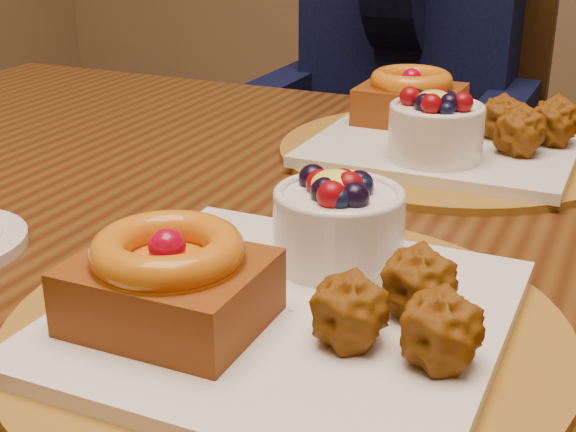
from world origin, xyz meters
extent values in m
cube|color=#3B1C0A|center=(0.06, 0.10, 0.73)|extent=(1.60, 0.90, 0.04)
cylinder|color=#3B1C0A|center=(-0.66, 0.47, 0.36)|extent=(0.06, 0.06, 0.71)
cylinder|color=brown|center=(0.06, -0.12, 0.76)|extent=(0.38, 0.38, 0.01)
cube|color=white|center=(0.06, -0.12, 0.77)|extent=(0.28, 0.28, 0.01)
cube|color=#571E08|center=(0.00, -0.16, 0.80)|extent=(0.12, 0.10, 0.04)
torus|color=#B7570B|center=(0.00, -0.16, 0.83)|extent=(0.10, 0.10, 0.02)
sphere|color=maroon|center=(0.00, -0.16, 0.83)|extent=(0.02, 0.02, 0.02)
sphere|color=#7E4909|center=(0.14, -0.09, 0.80)|extent=(0.05, 0.05, 0.05)
sphere|color=#7E4909|center=(0.11, -0.14, 0.80)|extent=(0.05, 0.05, 0.05)
sphere|color=#7E4909|center=(0.17, -0.14, 0.80)|extent=(0.05, 0.05, 0.05)
cylinder|color=white|center=(0.07, -0.04, 0.80)|extent=(0.10, 0.10, 0.05)
torus|color=white|center=(0.07, -0.04, 0.83)|extent=(0.10, 0.10, 0.01)
ellipsoid|color=#F2F23E|center=(0.06, -0.04, 0.84)|extent=(0.03, 0.03, 0.02)
cylinder|color=brown|center=(0.06, 0.32, 0.76)|extent=(0.38, 0.38, 0.01)
cube|color=white|center=(0.06, 0.32, 0.77)|extent=(0.28, 0.28, 0.01)
cube|color=#571E08|center=(0.00, 0.37, 0.80)|extent=(0.12, 0.10, 0.04)
torus|color=#B7570B|center=(0.00, 0.37, 0.83)|extent=(0.10, 0.10, 0.02)
sphere|color=maroon|center=(0.00, 0.37, 0.83)|extent=(0.02, 0.02, 0.02)
sphere|color=#7E4909|center=(0.14, 0.30, 0.80)|extent=(0.05, 0.05, 0.05)
sphere|color=#7E4909|center=(0.11, 0.35, 0.80)|extent=(0.05, 0.05, 0.05)
sphere|color=#7E4909|center=(0.17, 0.35, 0.80)|extent=(0.05, 0.05, 0.05)
cylinder|color=white|center=(0.07, 0.24, 0.80)|extent=(0.10, 0.10, 0.05)
torus|color=white|center=(0.07, 0.24, 0.83)|extent=(0.10, 0.10, 0.01)
ellipsoid|color=#F2F23E|center=(0.06, 0.24, 0.84)|extent=(0.03, 0.03, 0.02)
cube|color=black|center=(-0.13, 0.75, 0.44)|extent=(0.45, 0.45, 0.04)
cylinder|color=black|center=(-0.32, 0.57, 0.21)|extent=(0.04, 0.04, 0.42)
cylinder|color=black|center=(-0.31, 0.94, 0.21)|extent=(0.04, 0.04, 0.42)
cylinder|color=black|center=(0.07, 0.92, 0.21)|extent=(0.04, 0.04, 0.42)
cube|color=black|center=(-0.12, 0.94, 0.67)|extent=(0.43, 0.05, 0.45)
cube|color=black|center=(-0.14, 0.89, 0.71)|extent=(0.37, 0.20, 0.53)
cube|color=black|center=(-0.34, 0.77, 0.69)|extent=(0.07, 0.27, 0.07)
cube|color=black|center=(0.05, 0.77, 0.69)|extent=(0.07, 0.27, 0.07)
camera|label=1|loc=(0.26, -0.55, 1.03)|focal=50.00mm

